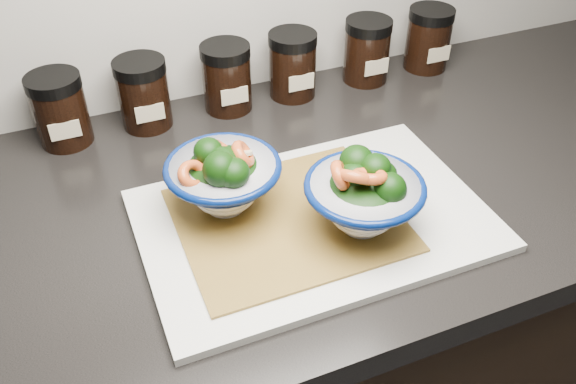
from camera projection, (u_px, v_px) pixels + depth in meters
name	position (u px, v px, depth m)	size (l,w,h in m)	color
cabinet	(300.00, 374.00, 1.17)	(3.43, 0.58, 0.86)	black
countertop	(304.00, 194.00, 0.89)	(3.50, 0.60, 0.04)	black
cutting_board	(314.00, 220.00, 0.80)	(0.45, 0.30, 0.01)	silver
bamboo_mat	(288.00, 219.00, 0.79)	(0.28, 0.24, 0.00)	#A88232
bowl_left	(223.00, 178.00, 0.78)	(0.15, 0.15, 0.11)	white
bowl_right	(364.00, 195.00, 0.75)	(0.15, 0.15, 0.11)	white
spice_jar_a	(60.00, 110.00, 0.92)	(0.08, 0.08, 0.11)	black
spice_jar_b	(143.00, 94.00, 0.96)	(0.08, 0.08, 0.11)	black
spice_jar_c	(227.00, 77.00, 1.00)	(0.08, 0.08, 0.11)	black
spice_jar_d	(293.00, 65.00, 1.04)	(0.08, 0.08, 0.11)	black
spice_jar_e	(367.00, 50.00, 1.08)	(0.08, 0.08, 0.11)	black
spice_jar_f	(428.00, 39.00, 1.11)	(0.08, 0.08, 0.11)	black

